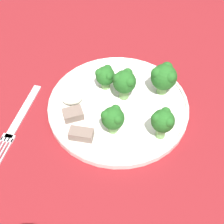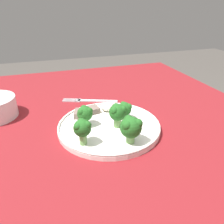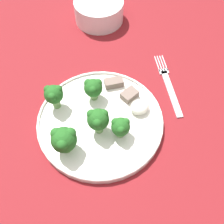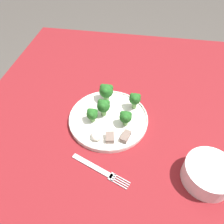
% 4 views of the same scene
% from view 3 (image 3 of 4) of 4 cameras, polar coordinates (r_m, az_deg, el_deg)
% --- Properties ---
extents(ground_plane, '(8.00, 8.00, 0.00)m').
position_cam_3_polar(ground_plane, '(1.28, -2.67, -18.17)').
color(ground_plane, '#4C4742').
extents(table, '(1.24, 1.07, 0.73)m').
position_cam_3_polar(table, '(0.68, -4.82, -4.42)').
color(table, maroon).
rests_on(table, ground_plane).
extents(dinner_plate, '(0.28, 0.28, 0.02)m').
position_cam_3_polar(dinner_plate, '(0.58, -2.57, -1.96)').
color(dinner_plate, white).
rests_on(dinner_plate, table).
extents(fork, '(0.09, 0.19, 0.00)m').
position_cam_3_polar(fork, '(0.66, 12.19, 5.81)').
color(fork, silver).
rests_on(fork, table).
extents(cream_bowl, '(0.14, 0.14, 0.06)m').
position_cam_3_polar(cream_bowl, '(0.81, -2.85, 21.07)').
color(cream_bowl, white).
rests_on(cream_bowl, table).
extents(broccoli_floret_near_rim_left, '(0.05, 0.05, 0.07)m').
position_cam_3_polar(broccoli_floret_near_rim_left, '(0.53, -3.12, -1.70)').
color(broccoli_floret_near_rim_left, '#709E56').
rests_on(broccoli_floret_near_rim_left, dinner_plate).
extents(broccoli_floret_center_left, '(0.04, 0.04, 0.06)m').
position_cam_3_polar(broccoli_floret_center_left, '(0.58, -12.57, 3.71)').
color(broccoli_floret_center_left, '#709E56').
rests_on(broccoli_floret_center_left, dinner_plate).
extents(broccoli_floret_back_left, '(0.05, 0.05, 0.07)m').
position_cam_3_polar(broccoli_floret_back_left, '(0.52, -10.45, -5.93)').
color(broccoli_floret_back_left, '#709E56').
rests_on(broccoli_floret_back_left, dinner_plate).
extents(broccoli_floret_front_left, '(0.04, 0.04, 0.05)m').
position_cam_3_polar(broccoli_floret_front_left, '(0.53, 1.89, -3.25)').
color(broccoli_floret_front_left, '#709E56').
rests_on(broccoli_floret_front_left, dinner_plate).
extents(broccoli_floret_center_back, '(0.04, 0.04, 0.06)m').
position_cam_3_polar(broccoli_floret_center_back, '(0.58, -4.11, 5.26)').
color(broccoli_floret_center_back, '#709E56').
rests_on(broccoli_floret_center_back, dinner_plate).
extents(meat_slice_front_slice, '(0.04, 0.03, 0.02)m').
position_cam_3_polar(meat_slice_front_slice, '(0.61, 3.81, 3.78)').
color(meat_slice_front_slice, '#756056').
rests_on(meat_slice_front_slice, dinner_plate).
extents(meat_slice_middle_slice, '(0.05, 0.03, 0.02)m').
position_cam_3_polar(meat_slice_middle_slice, '(0.63, 0.40, 6.40)').
color(meat_slice_middle_slice, '#756056').
rests_on(meat_slice_middle_slice, dinner_plate).
extents(sauce_dollop, '(0.04, 0.04, 0.02)m').
position_cam_3_polar(sauce_dollop, '(0.58, 6.06, 1.12)').
color(sauce_dollop, silver).
rests_on(sauce_dollop, dinner_plate).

